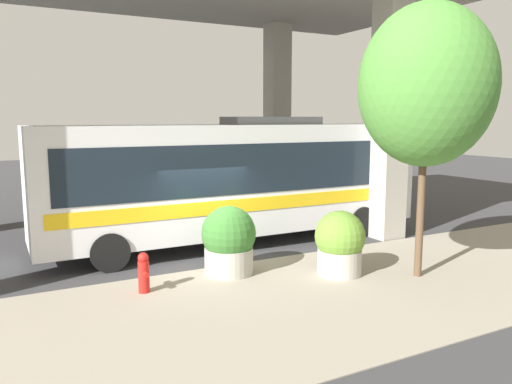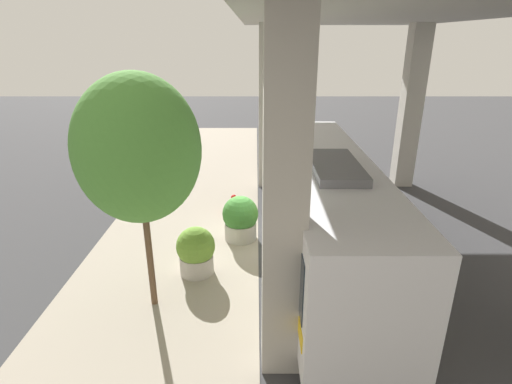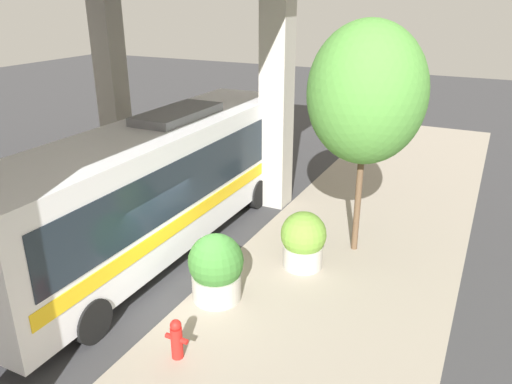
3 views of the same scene
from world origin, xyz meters
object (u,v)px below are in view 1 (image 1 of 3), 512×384
object	(u,v)px
planter_middle	(340,243)
street_tree_near	(427,86)
fire_hydrant	(144,273)
planter_front	(229,241)
bus	(238,175)

from	to	relation	value
planter_middle	street_tree_near	world-z (taller)	street_tree_near
fire_hydrant	planter_middle	xyz separation A→B (m)	(-0.96, -4.61, 0.33)
planter_middle	planter_front	bearing A→B (deg)	60.79
planter_middle	fire_hydrant	bearing A→B (deg)	78.22
fire_hydrant	planter_front	distance (m)	2.29
planter_front	street_tree_near	distance (m)	5.93
bus	fire_hydrant	size ratio (longest dim) A/B	12.91
bus	street_tree_near	world-z (taller)	street_tree_near
fire_hydrant	planter_middle	bearing A→B (deg)	-101.78
fire_hydrant	planter_front	size ratio (longest dim) A/B	0.54
fire_hydrant	planter_front	xyz separation A→B (m)	(0.37, -2.23, 0.37)
bus	street_tree_near	size ratio (longest dim) A/B	1.84
planter_front	planter_middle	world-z (taller)	planter_front
planter_front	planter_middle	bearing A→B (deg)	-119.21
planter_front	street_tree_near	size ratio (longest dim) A/B	0.26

